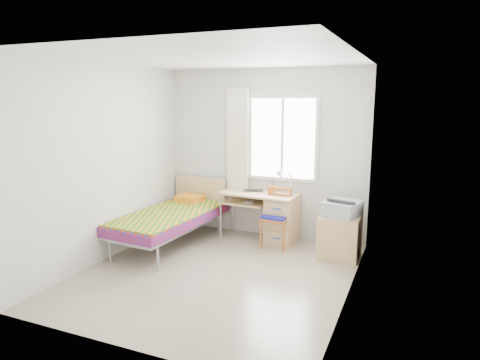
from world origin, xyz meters
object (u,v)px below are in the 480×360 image
at_px(bed, 172,217).
at_px(cabinet, 339,237).
at_px(desk, 278,216).
at_px(chair, 277,213).
at_px(printer, 342,208).

xyz_separation_m(bed, cabinet, (2.40, 0.41, -0.13)).
height_order(desk, chair, chair).
relative_size(desk, cabinet, 2.06).
relative_size(bed, desk, 1.71).
bearing_deg(printer, cabinet, -115.82).
relative_size(bed, printer, 3.53).
bearing_deg(printer, desk, 178.99).
height_order(desk, printer, printer).
relative_size(chair, cabinet, 1.51).
xyz_separation_m(desk, chair, (0.05, -0.18, 0.10)).
distance_m(bed, chair, 1.56).
xyz_separation_m(desk, printer, (0.99, -0.27, 0.29)).
relative_size(desk, chair, 1.36).
bearing_deg(chair, cabinet, -1.75).
bearing_deg(bed, printer, 14.39).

